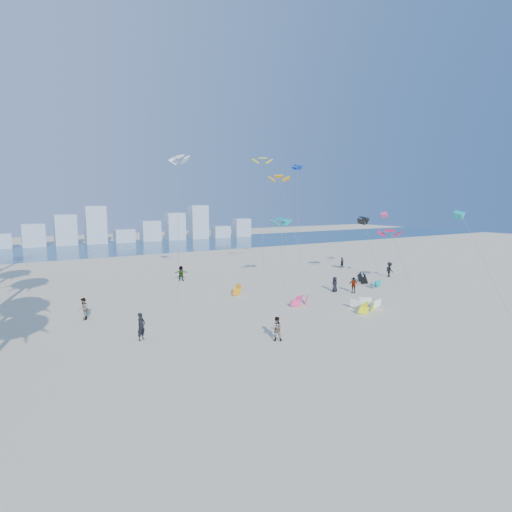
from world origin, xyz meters
TOP-DOWN VIEW (x-y plane):
  - ground at (0.00, 0.00)m, footprint 220.00×220.00m
  - ocean at (0.00, 72.00)m, footprint 220.00×220.00m
  - kitesurfer_near at (-9.26, 11.15)m, footprint 0.84×0.78m
  - kitesurfer_mid at (-1.33, 6.18)m, footprint 1.04×0.98m
  - kitesurfers_far at (9.23, 21.75)m, footprint 37.34×16.97m
  - grounded_kites at (11.33, 14.72)m, footprint 18.55×14.45m
  - flying_kites at (15.11, 22.04)m, footprint 29.99×31.34m
  - distant_skyline at (-1.19, 82.00)m, footprint 85.00×3.00m

SIDE VIEW (x-z plane):
  - ground at x=0.00m, z-range 0.00..0.00m
  - ocean at x=0.00m, z-range 0.01..0.01m
  - grounded_kites at x=11.33m, z-range -0.06..0.93m
  - kitesurfer_mid at x=-1.33m, z-range 0.00..1.69m
  - kitesurfers_far at x=9.23m, z-range -0.06..1.84m
  - kitesurfer_near at x=-9.26m, z-range 0.00..1.92m
  - distant_skyline at x=-1.19m, z-range -1.11..7.29m
  - flying_kites at x=15.11m, z-range 2.39..18.11m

